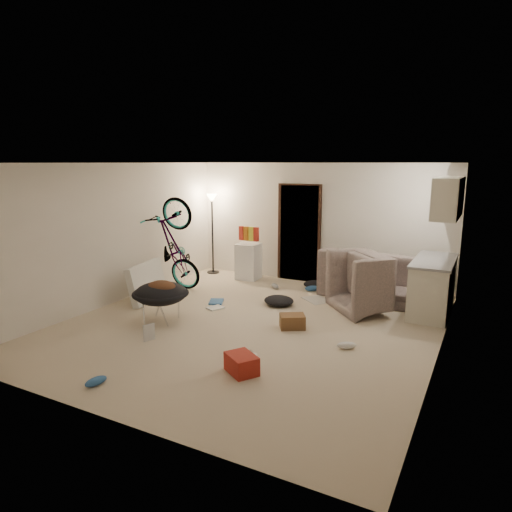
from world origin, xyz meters
The scene contains 37 objects.
floor centered at (0.00, 0.00, -0.01)m, with size 5.50×6.00×0.02m, color beige.
ceiling centered at (0.00, 0.00, 2.51)m, with size 5.50×6.00×0.02m, color white.
wall_back centered at (0.00, 3.01, 1.25)m, with size 5.50×0.02×2.50m, color white.
wall_front centered at (0.00, -3.01, 1.25)m, with size 5.50×0.02×2.50m, color white.
wall_left centered at (-2.76, 0.00, 1.25)m, with size 0.02×6.00×2.50m, color white.
wall_right centered at (2.76, 0.00, 1.25)m, with size 0.02×6.00×2.50m, color white.
doorway centered at (-0.40, 2.97, 1.02)m, with size 0.85×0.10×2.04m, color black.
door_trim centered at (-0.40, 2.94, 1.02)m, with size 0.97×0.04×2.10m, color black.
floor_lamp centered at (-2.40, 2.65, 1.31)m, with size 0.28×0.28×1.81m.
kitchen_counter centered at (2.43, 2.00, 0.44)m, with size 0.60×1.50×0.88m, color beige.
counter_top centered at (2.43, 2.00, 0.90)m, with size 0.64×1.54×0.04m, color gray.
kitchen_uppers centered at (2.56, 2.00, 1.95)m, with size 0.38×1.40×0.65m, color beige.
sofa centered at (1.50, 2.45, 0.33)m, with size 2.26×0.88×0.66m, color #343A33.
armchair centered at (1.58, 1.74, 0.37)m, with size 1.14×1.00×0.74m, color #343A33.
bicycle centered at (-2.30, 1.12, 0.50)m, with size 0.66×1.89×0.99m, color black.
book_asset centered at (-1.01, -1.31, 0.01)m, with size 0.18×0.25×0.02m, color #A72519.
mini_fridge centered at (-1.41, 2.55, 0.39)m, with size 0.46×0.46×0.78m, color white.
snack_box_0 centered at (-1.58, 2.55, 1.00)m, with size 0.10×0.07×0.30m, color #A72519.
snack_box_1 centered at (-1.46, 2.55, 1.00)m, with size 0.10×0.07×0.30m, color #BC6817.
snack_box_2 centered at (-1.34, 2.55, 1.00)m, with size 0.10×0.07×0.30m, color yellow.
snack_box_3 centered at (-1.22, 2.55, 1.00)m, with size 0.10×0.07×0.30m, color #A72519.
saucer_chair centered at (-1.35, -0.49, 0.38)m, with size 0.90×0.90×0.64m.
hoodie centered at (-1.30, -0.52, 0.57)m, with size 0.48×0.40×0.22m, color #492A19.
sofa_drape centered at (0.55, 2.45, 0.54)m, with size 0.56×0.46×0.28m, color black.
tv_box centered at (-2.30, 0.27, 0.35)m, with size 0.13×1.07×0.71m, color silver.
drink_case_a centered at (0.64, 0.19, 0.11)m, with size 0.38×0.27×0.21m, color brown.
drink_case_b centered at (0.70, -1.50, 0.12)m, with size 0.40×0.29×0.23m, color #A72519.
juicer centered at (0.71, -1.28, 0.09)m, with size 0.16×0.16×0.22m.
newspaper centered at (0.47, 1.75, 0.00)m, with size 0.41×0.53×0.01m, color beige.
book_blue centered at (-1.11, 0.75, 0.02)m, with size 0.24×0.33×0.03m, color #2A5A9B.
book_white centered at (-0.93, 0.45, 0.01)m, with size 0.21×0.28×0.03m, color silver.
shoe_0 centered at (0.18, 2.28, 0.06)m, with size 0.30×0.12×0.11m, color #2A5A9B.
shoe_1 centered at (-0.56, 2.10, 0.05)m, with size 0.27×0.11×0.10m, color slate.
shoe_2 centered at (-0.63, -2.55, 0.05)m, with size 0.27×0.11×0.10m, color #2A5A9B.
shoe_4 centered at (1.61, -0.20, 0.05)m, with size 0.27×0.11×0.10m, color white.
clothes_lump_a centered at (-0.03, 1.14, 0.09)m, with size 0.53×0.46×0.17m, color black.
clothes_lump_b centered at (0.12, 2.55, 0.07)m, with size 0.45×0.39×0.14m, color black.
Camera 1 is at (3.24, -5.97, 2.51)m, focal length 32.00 mm.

